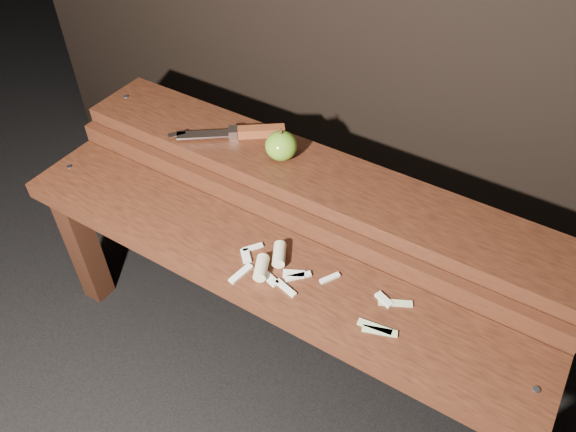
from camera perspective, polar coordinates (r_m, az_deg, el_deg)
The scene contains 6 objects.
ground at distance 1.52m, azimuth -1.23°, elevation -13.61°, with size 60.00×60.00×0.00m, color black.
bench_front_tier at distance 1.20m, azimuth -3.06°, elevation -6.72°, with size 1.20×0.20×0.42m.
bench_rear_tier at distance 1.29m, azimuth 2.47°, elevation 1.63°, with size 1.20×0.21×0.50m.
apple at distance 1.25m, azimuth -0.69°, elevation 7.15°, with size 0.07×0.07×0.08m.
knife at distance 1.33m, azimuth -4.28°, elevation 8.49°, with size 0.23×0.18×0.02m.
apple_scraps at distance 1.13m, azimuth -0.42°, elevation -5.49°, with size 0.37×0.15×0.03m.
Camera 1 is at (0.45, -0.67, 1.29)m, focal length 35.00 mm.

